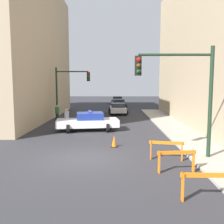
# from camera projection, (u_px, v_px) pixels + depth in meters

# --- Properties ---
(ground_plane) EXTENTS (120.00, 120.00, 0.00)m
(ground_plane) POSITION_uv_depth(u_px,v_px,m) (85.00, 159.00, 12.03)
(ground_plane) COLOR #2D2D33
(sidewalk_right) EXTENTS (2.40, 44.00, 0.12)m
(sidewalk_right) POSITION_uv_depth(u_px,v_px,m) (214.00, 158.00, 11.95)
(sidewalk_right) COLOR #9E998E
(sidewalk_right) RESTS_ON ground_plane
(traffic_light_near) EXTENTS (3.64, 0.35, 5.20)m
(traffic_light_near) POSITION_uv_depth(u_px,v_px,m) (186.00, 85.00, 11.57)
(traffic_light_near) COLOR black
(traffic_light_near) RESTS_ON sidewalk_right
(traffic_light_far) EXTENTS (3.44, 0.35, 5.20)m
(traffic_light_far) POSITION_uv_depth(u_px,v_px,m) (67.00, 86.00, 24.91)
(traffic_light_far) COLOR black
(traffic_light_far) RESTS_ON ground_plane
(police_car) EXTENTS (4.92, 2.78, 1.52)m
(police_car) POSITION_uv_depth(u_px,v_px,m) (88.00, 121.00, 19.17)
(police_car) COLOR white
(police_car) RESTS_ON ground_plane
(parked_car_near) EXTENTS (2.37, 4.36, 1.31)m
(parked_car_near) POSITION_uv_depth(u_px,v_px,m) (118.00, 108.00, 29.77)
(parked_car_near) COLOR silver
(parked_car_near) RESTS_ON ground_plane
(parked_car_mid) EXTENTS (2.48, 4.42, 1.31)m
(parked_car_mid) POSITION_uv_depth(u_px,v_px,m) (119.00, 103.00, 37.29)
(parked_car_mid) COLOR black
(parked_car_mid) RESTS_ON ground_plane
(parked_car_far) EXTENTS (2.30, 4.31, 1.31)m
(parked_car_far) POSITION_uv_depth(u_px,v_px,m) (117.00, 100.00, 45.57)
(parked_car_far) COLOR #474C51
(parked_car_far) RESTS_ON ground_plane
(pedestrian_crossing) EXTENTS (0.41, 0.41, 1.66)m
(pedestrian_crossing) POSITION_uv_depth(u_px,v_px,m) (67.00, 118.00, 19.79)
(pedestrian_crossing) COLOR #382D23
(pedestrian_crossing) RESTS_ON ground_plane
(pedestrian_corner) EXTENTS (0.51, 0.51, 1.66)m
(pedestrian_corner) POSITION_uv_depth(u_px,v_px,m) (57.00, 113.00, 23.27)
(pedestrian_corner) COLOR black
(pedestrian_corner) RESTS_ON ground_plane
(barrier_front) EXTENTS (1.60, 0.18, 0.90)m
(barrier_front) POSITION_uv_depth(u_px,v_px,m) (207.00, 182.00, 7.60)
(barrier_front) COLOR orange
(barrier_front) RESTS_ON ground_plane
(barrier_mid) EXTENTS (1.60, 0.32, 0.90)m
(barrier_mid) POSITION_uv_depth(u_px,v_px,m) (177.00, 158.00, 10.09)
(barrier_mid) COLOR orange
(barrier_mid) RESTS_ON ground_plane
(barrier_back) EXTENTS (1.58, 0.42, 0.90)m
(barrier_back) POSITION_uv_depth(u_px,v_px,m) (166.00, 147.00, 11.75)
(barrier_back) COLOR orange
(barrier_back) RESTS_ON ground_plane
(traffic_cone) EXTENTS (0.36, 0.36, 0.66)m
(traffic_cone) POSITION_uv_depth(u_px,v_px,m) (114.00, 141.00, 14.24)
(traffic_cone) COLOR black
(traffic_cone) RESTS_ON ground_plane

